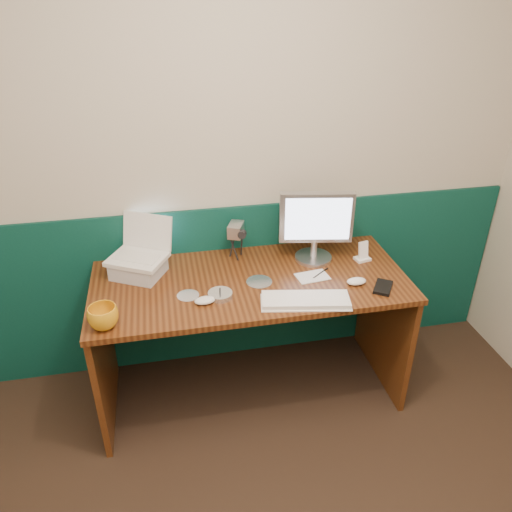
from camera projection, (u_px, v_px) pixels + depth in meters
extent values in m
cube|color=#BAB19E|center=(209.00, 164.00, 2.59)|extent=(3.50, 0.04, 2.50)
cube|color=#073430|center=(215.00, 287.00, 2.94)|extent=(3.48, 0.02, 1.00)
cube|color=#3A1A0A|center=(251.00, 338.00, 2.72)|extent=(1.60, 0.70, 0.75)
cube|color=silver|center=(138.00, 268.00, 2.56)|extent=(0.31, 0.29, 0.08)
cube|color=white|center=(306.00, 301.00, 2.35)|extent=(0.43, 0.21, 0.02)
ellipsoid|color=white|center=(356.00, 281.00, 2.49)|extent=(0.10, 0.06, 0.03)
ellipsoid|color=silver|center=(205.00, 300.00, 2.35)|extent=(0.10, 0.07, 0.03)
imported|color=orange|center=(103.00, 317.00, 2.17)|extent=(0.16, 0.16, 0.11)
cylinder|color=silver|center=(220.00, 295.00, 2.40)|extent=(0.12, 0.12, 0.02)
cylinder|color=silver|center=(188.00, 295.00, 2.41)|extent=(0.11, 0.11, 0.00)
cylinder|color=#B0B5C0|center=(259.00, 282.00, 2.52)|extent=(0.13, 0.13, 0.00)
cylinder|color=black|center=(321.00, 273.00, 2.59)|extent=(0.11, 0.09, 0.01)
cube|color=silver|center=(312.00, 277.00, 2.56)|extent=(0.18, 0.13, 0.00)
cube|color=white|center=(362.00, 259.00, 2.71)|extent=(0.09, 0.08, 0.02)
cube|color=white|center=(363.00, 250.00, 2.68)|extent=(0.06, 0.04, 0.10)
cube|color=black|center=(383.00, 287.00, 2.46)|extent=(0.14, 0.16, 0.02)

